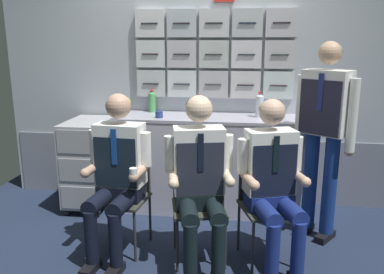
{
  "coord_description": "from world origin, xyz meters",
  "views": [
    {
      "loc": [
        0.5,
        -2.78,
        1.7
      ],
      "look_at": [
        0.06,
        0.33,
        0.94
      ],
      "focal_mm": 37.55,
      "sensor_mm": 36.0,
      "label": 1
    }
  ],
  "objects_px": {
    "folding_chair_left": "(125,186)",
    "crew_member_by_counter": "(273,177)",
    "folding_chair_right": "(198,193)",
    "water_bottle_blue_cap": "(260,105)",
    "crew_member_left": "(117,168)",
    "crew_member_standing": "(324,124)",
    "folding_chair_by_counter": "(265,193)",
    "service_trolley": "(89,161)",
    "crew_member_right": "(200,175)",
    "coffee_cup_white": "(270,116)"
  },
  "relations": [
    {
      "from": "service_trolley",
      "to": "folding_chair_right",
      "type": "height_order",
      "value": "service_trolley"
    },
    {
      "from": "service_trolley",
      "to": "folding_chair_left",
      "type": "relative_size",
      "value": 1.08
    },
    {
      "from": "folding_chair_by_counter",
      "to": "coffee_cup_white",
      "type": "distance_m",
      "value": 0.87
    },
    {
      "from": "service_trolley",
      "to": "crew_member_standing",
      "type": "relative_size",
      "value": 0.54
    },
    {
      "from": "folding_chair_by_counter",
      "to": "service_trolley",
      "type": "bearing_deg",
      "value": 157.11
    },
    {
      "from": "folding_chair_by_counter",
      "to": "water_bottle_blue_cap",
      "type": "distance_m",
      "value": 1.04
    },
    {
      "from": "crew_member_left",
      "to": "crew_member_standing",
      "type": "bearing_deg",
      "value": 17.55
    },
    {
      "from": "folding_chair_left",
      "to": "water_bottle_blue_cap",
      "type": "xyz_separation_m",
      "value": [
        1.1,
        0.86,
        0.57
      ]
    },
    {
      "from": "folding_chair_by_counter",
      "to": "crew_member_standing",
      "type": "bearing_deg",
      "value": 38.28
    },
    {
      "from": "coffee_cup_white",
      "to": "crew_member_by_counter",
      "type": "bearing_deg",
      "value": -90.24
    },
    {
      "from": "service_trolley",
      "to": "folding_chair_right",
      "type": "distance_m",
      "value": 1.46
    },
    {
      "from": "crew_member_right",
      "to": "coffee_cup_white",
      "type": "distance_m",
      "value": 1.11
    },
    {
      "from": "crew_member_standing",
      "to": "folding_chair_by_counter",
      "type": "bearing_deg",
      "value": -141.72
    },
    {
      "from": "crew_member_by_counter",
      "to": "water_bottle_blue_cap",
      "type": "distance_m",
      "value": 1.1
    },
    {
      "from": "folding_chair_right",
      "to": "water_bottle_blue_cap",
      "type": "height_order",
      "value": "water_bottle_blue_cap"
    },
    {
      "from": "folding_chair_left",
      "to": "folding_chair_right",
      "type": "distance_m",
      "value": 0.62
    },
    {
      "from": "folding_chair_left",
      "to": "crew_member_standing",
      "type": "height_order",
      "value": "crew_member_standing"
    },
    {
      "from": "service_trolley",
      "to": "folding_chair_by_counter",
      "type": "xyz_separation_m",
      "value": [
        1.75,
        -0.74,
        0.03
      ]
    },
    {
      "from": "crew_member_right",
      "to": "crew_member_standing",
      "type": "xyz_separation_m",
      "value": [
        0.98,
        0.6,
        0.29
      ]
    },
    {
      "from": "service_trolley",
      "to": "crew_member_right",
      "type": "bearing_deg",
      "value": -37.17
    },
    {
      "from": "crew_member_left",
      "to": "crew_member_by_counter",
      "type": "distance_m",
      "value": 1.21
    },
    {
      "from": "folding_chair_left",
      "to": "folding_chair_by_counter",
      "type": "bearing_deg",
      "value": -0.98
    },
    {
      "from": "crew_member_left",
      "to": "crew_member_standing",
      "type": "distance_m",
      "value": 1.75
    },
    {
      "from": "service_trolley",
      "to": "crew_member_standing",
      "type": "bearing_deg",
      "value": -9.06
    },
    {
      "from": "crew_member_right",
      "to": "crew_member_by_counter",
      "type": "bearing_deg",
      "value": 6.88
    },
    {
      "from": "crew_member_right",
      "to": "service_trolley",
      "type": "bearing_deg",
      "value": 142.83
    },
    {
      "from": "folding_chair_left",
      "to": "crew_member_by_counter",
      "type": "relative_size",
      "value": 0.66
    },
    {
      "from": "crew_member_standing",
      "to": "water_bottle_blue_cap",
      "type": "height_order",
      "value": "crew_member_standing"
    },
    {
      "from": "crew_member_standing",
      "to": "coffee_cup_white",
      "type": "distance_m",
      "value": 0.54
    },
    {
      "from": "crew_member_left",
      "to": "crew_member_by_counter",
      "type": "xyz_separation_m",
      "value": [
        1.21,
        -0.01,
        -0.01
      ]
    },
    {
      "from": "crew_member_by_counter",
      "to": "crew_member_right",
      "type": "bearing_deg",
      "value": -173.12
    },
    {
      "from": "crew_member_right",
      "to": "coffee_cup_white",
      "type": "bearing_deg",
      "value": 59.54
    },
    {
      "from": "crew_member_by_counter",
      "to": "coffee_cup_white",
      "type": "height_order",
      "value": "crew_member_by_counter"
    },
    {
      "from": "crew_member_left",
      "to": "crew_member_standing",
      "type": "relative_size",
      "value": 0.77
    },
    {
      "from": "crew_member_left",
      "to": "folding_chair_right",
      "type": "height_order",
      "value": "crew_member_left"
    },
    {
      "from": "crew_member_standing",
      "to": "folding_chair_right",
      "type": "bearing_deg",
      "value": -156.22
    },
    {
      "from": "folding_chair_left",
      "to": "folding_chair_right",
      "type": "bearing_deg",
      "value": -7.66
    },
    {
      "from": "crew_member_left",
      "to": "folding_chair_right",
      "type": "bearing_deg",
      "value": 6.66
    },
    {
      "from": "folding_chair_left",
      "to": "coffee_cup_white",
      "type": "height_order",
      "value": "coffee_cup_white"
    },
    {
      "from": "folding_chair_left",
      "to": "folding_chair_right",
      "type": "relative_size",
      "value": 1.0
    },
    {
      "from": "folding_chair_by_counter",
      "to": "crew_member_right",
      "type": "bearing_deg",
      "value": -156.32
    },
    {
      "from": "crew_member_left",
      "to": "coffee_cup_white",
      "type": "distance_m",
      "value": 1.51
    },
    {
      "from": "crew_member_right",
      "to": "crew_member_by_counter",
      "type": "height_order",
      "value": "crew_member_right"
    },
    {
      "from": "folding_chair_by_counter",
      "to": "coffee_cup_white",
      "type": "bearing_deg",
      "value": 85.73
    },
    {
      "from": "crew_member_right",
      "to": "crew_member_standing",
      "type": "relative_size",
      "value": 0.77
    },
    {
      "from": "service_trolley",
      "to": "coffee_cup_white",
      "type": "xyz_separation_m",
      "value": [
        1.81,
        -0.03,
        0.52
      ]
    },
    {
      "from": "folding_chair_by_counter",
      "to": "folding_chair_left",
      "type": "bearing_deg",
      "value": 179.02
    },
    {
      "from": "folding_chair_by_counter",
      "to": "water_bottle_blue_cap",
      "type": "height_order",
      "value": "water_bottle_blue_cap"
    },
    {
      "from": "crew_member_right",
      "to": "folding_chair_by_counter",
      "type": "distance_m",
      "value": 0.58
    },
    {
      "from": "water_bottle_blue_cap",
      "to": "coffee_cup_white",
      "type": "distance_m",
      "value": 0.2
    }
  ]
}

